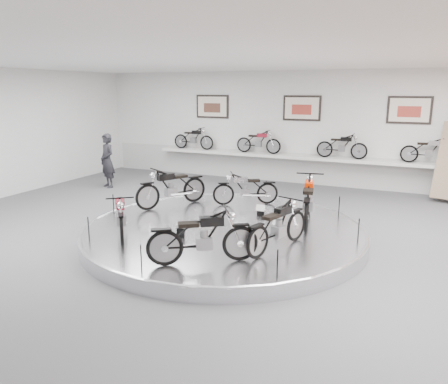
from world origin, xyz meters
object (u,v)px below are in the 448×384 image
at_px(bike_b, 246,189).
at_px(bike_d, 121,214).
at_px(visitor, 107,161).
at_px(bike_a, 308,200).
at_px(bike_f, 278,226).
at_px(display_platform, 224,232).
at_px(shelf, 298,157).
at_px(bike_c, 172,187).
at_px(bike_e, 203,237).

bearing_deg(bike_b, bike_d, 37.15).
bearing_deg(visitor, bike_b, 12.83).
height_order(bike_a, bike_f, bike_a).
xyz_separation_m(bike_f, visitor, (-7.48, 4.17, 0.15)).
bearing_deg(display_platform, bike_d, -138.22).
xyz_separation_m(shelf, bike_a, (1.68, -5.34, -0.15)).
relative_size(display_platform, bike_f, 3.91).
height_order(display_platform, bike_d, bike_d).
bearing_deg(bike_c, bike_b, 147.90).
bearing_deg(bike_e, bike_f, 16.32).
bearing_deg(bike_d, bike_a, 89.09).
bearing_deg(bike_f, visitor, 77.98).
bearing_deg(bike_c, bike_d, 35.56).
bearing_deg(bike_e, display_platform, 70.24).
xyz_separation_m(shelf, bike_c, (-1.99, -5.36, -0.17)).
relative_size(shelf, bike_f, 6.72).
xyz_separation_m(bike_d, bike_f, (3.27, 0.62, 0.01)).
bearing_deg(shelf, bike_e, -86.24).
bearing_deg(bike_f, bike_e, 157.90).
relative_size(shelf, bike_a, 5.85).
distance_m(display_platform, bike_c, 2.35).
bearing_deg(display_platform, shelf, 90.00).
bearing_deg(bike_f, display_platform, 77.14).
distance_m(display_platform, bike_a, 2.10).
bearing_deg(bike_f, shelf, 29.24).
height_order(shelf, bike_f, bike_f).
bearing_deg(visitor, bike_e, -14.33).
distance_m(bike_a, bike_b, 2.15).
relative_size(bike_e, bike_f, 1.04).
bearing_deg(bike_d, bike_f, 62.40).
bearing_deg(bike_d, shelf, 129.62).
xyz_separation_m(display_platform, bike_c, (-1.99, 1.04, 0.68)).
distance_m(shelf, bike_a, 5.60).
relative_size(shelf, bike_c, 6.16).
height_order(display_platform, bike_f, bike_f).
bearing_deg(bike_a, bike_c, 79.15).
relative_size(display_platform, bike_a, 3.40).
bearing_deg(bike_d, bike_c, 148.24).
relative_size(bike_c, bike_e, 1.05).
height_order(bike_c, bike_f, bike_c).
bearing_deg(visitor, bike_a, 9.29).
bearing_deg(shelf, display_platform, -90.00).
distance_m(bike_a, bike_e, 3.39).
distance_m(bike_a, visitor, 7.91).
bearing_deg(display_platform, bike_b, 97.33).
xyz_separation_m(bike_a, bike_d, (-3.38, -2.58, -0.08)).
xyz_separation_m(bike_a, bike_b, (-1.93, 0.94, -0.11)).
height_order(bike_b, bike_d, bike_d).
relative_size(display_platform, visitor, 3.42).
xyz_separation_m(shelf, bike_e, (0.56, -8.54, -0.20)).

